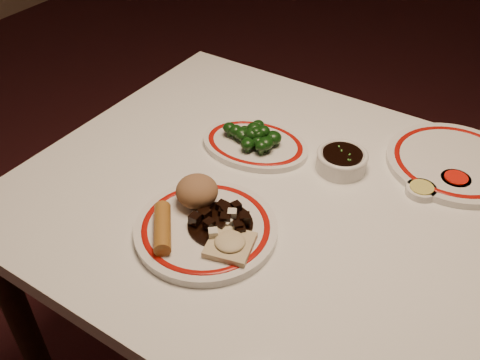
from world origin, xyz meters
The scene contains 12 objects.
dining_table centered at (0.00, 0.00, 0.66)m, with size 1.20×0.90×0.75m.
main_plate centered at (-0.12, -0.18, 0.76)m, with size 0.35×0.35×0.02m.
rice_mound centered at (-0.18, -0.13, 0.80)m, with size 0.08×0.08×0.06m, color #916644.
spring_roll centered at (-0.18, -0.24, 0.78)m, with size 0.03×0.03×0.12m, color #A86D29.
fried_wonton centered at (-0.05, -0.20, 0.78)m, with size 0.10×0.10×0.02m.
stirfry_heap centered at (-0.10, -0.15, 0.78)m, with size 0.13×0.13×0.03m.
broccoli_plate centered at (-0.19, 0.11, 0.76)m, with size 0.28×0.25×0.02m.
broccoli_pile centered at (-0.19, 0.11, 0.79)m, with size 0.14×0.10×0.05m.
soy_bowl centered at (0.01, 0.15, 0.77)m, with size 0.11×0.11×0.04m.
sweet_sour_dish centered at (0.24, 0.24, 0.76)m, with size 0.06×0.06×0.02m.
mustard_dish centered at (0.19, 0.17, 0.76)m, with size 0.06×0.06×0.02m.
far_plate centered at (0.22, 0.30, 0.76)m, with size 0.30×0.30×0.02m.
Camera 1 is at (0.34, -0.76, 1.49)m, focal length 40.00 mm.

